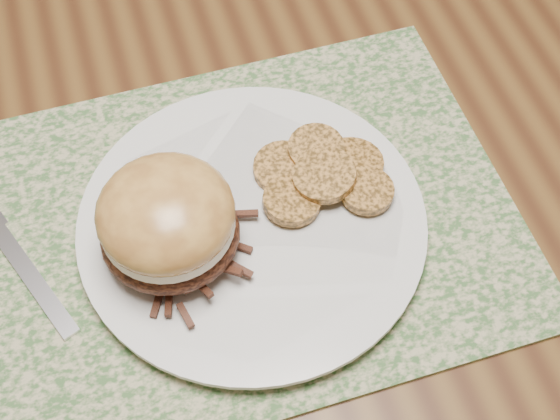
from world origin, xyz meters
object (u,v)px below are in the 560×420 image
at_px(pork_sandwich, 168,222).
at_px(fork, 18,258).
at_px(dinner_plate, 252,224).
at_px(dining_table, 434,89).

relative_size(pork_sandwich, fork, 0.73).
bearing_deg(fork, dinner_plate, -30.31).
relative_size(dining_table, fork, 9.37).
bearing_deg(pork_sandwich, dining_table, 36.58).
xyz_separation_m(dining_table, dinner_plate, (-0.24, -0.16, 0.09)).
xyz_separation_m(dinner_plate, fork, (-0.18, 0.03, -0.01)).
bearing_deg(dinner_plate, fork, 171.04).
bearing_deg(dinner_plate, dining_table, 33.30).
height_order(dinner_plate, pork_sandwich, pork_sandwich).
xyz_separation_m(pork_sandwich, fork, (-0.12, 0.04, -0.05)).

